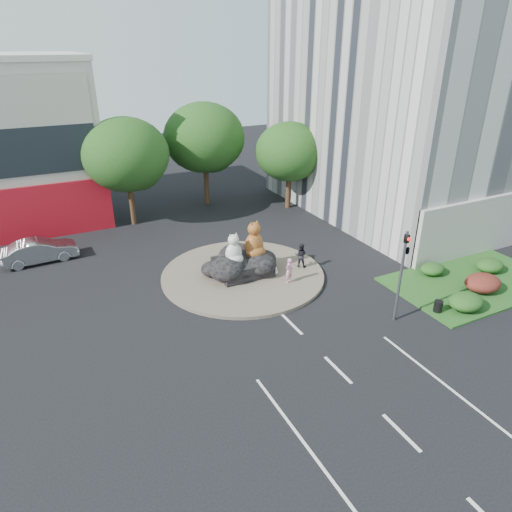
{
  "coord_description": "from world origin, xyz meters",
  "views": [
    {
      "loc": [
        -10.42,
        -12.81,
        13.18
      ],
      "look_at": [
        0.13,
        8.43,
        2.0
      ],
      "focal_mm": 32.0,
      "sensor_mm": 36.0,
      "label": 1
    }
  ],
  "objects_px": {
    "cat_tabby": "(254,239)",
    "litter_bin": "(438,306)",
    "cat_white": "(234,248)",
    "parked_car": "(40,251)",
    "kitten_calico": "(225,277)",
    "pedestrian_pink": "(289,270)",
    "pedestrian_dark": "(301,255)",
    "kitten_white": "(274,268)"
  },
  "relations": [
    {
      "from": "cat_tabby",
      "to": "pedestrian_dark",
      "type": "relative_size",
      "value": 1.5
    },
    {
      "from": "cat_white",
      "to": "parked_car",
      "type": "bearing_deg",
      "value": 141.77
    },
    {
      "from": "litter_bin",
      "to": "cat_tabby",
      "type": "bearing_deg",
      "value": 127.55
    },
    {
      "from": "kitten_white",
      "to": "litter_bin",
      "type": "distance_m",
      "value": 9.55
    },
    {
      "from": "kitten_calico",
      "to": "litter_bin",
      "type": "height_order",
      "value": "kitten_calico"
    },
    {
      "from": "parked_car",
      "to": "litter_bin",
      "type": "height_order",
      "value": "parked_car"
    },
    {
      "from": "kitten_white",
      "to": "pedestrian_dark",
      "type": "xyz_separation_m",
      "value": [
        2.02,
        0.18,
        0.34
      ]
    },
    {
      "from": "cat_white",
      "to": "cat_tabby",
      "type": "relative_size",
      "value": 0.82
    },
    {
      "from": "kitten_calico",
      "to": "kitten_white",
      "type": "bearing_deg",
      "value": 35.35
    },
    {
      "from": "parked_car",
      "to": "litter_bin",
      "type": "xyz_separation_m",
      "value": [
        18.55,
        -16.33,
        -0.33
      ]
    },
    {
      "from": "cat_tabby",
      "to": "parked_car",
      "type": "distance_m",
      "value": 14.24
    },
    {
      "from": "kitten_white",
      "to": "pedestrian_pink",
      "type": "bearing_deg",
      "value": -106.1
    },
    {
      "from": "kitten_calico",
      "to": "pedestrian_pink",
      "type": "xyz_separation_m",
      "value": [
        3.42,
        -1.55,
        0.34
      ]
    },
    {
      "from": "cat_tabby",
      "to": "pedestrian_pink",
      "type": "bearing_deg",
      "value": -81.28
    },
    {
      "from": "cat_white",
      "to": "pedestrian_dark",
      "type": "relative_size",
      "value": 1.24
    },
    {
      "from": "kitten_white",
      "to": "cat_tabby",
      "type": "bearing_deg",
      "value": 96.42
    },
    {
      "from": "kitten_white",
      "to": "litter_bin",
      "type": "xyz_separation_m",
      "value": [
        5.85,
        -7.54,
        -0.21
      ]
    },
    {
      "from": "parked_car",
      "to": "kitten_white",
      "type": "bearing_deg",
      "value": -127.96
    },
    {
      "from": "kitten_calico",
      "to": "litter_bin",
      "type": "bearing_deg",
      "value": -0.7
    },
    {
      "from": "kitten_white",
      "to": "parked_car",
      "type": "relative_size",
      "value": 0.19
    },
    {
      "from": "cat_tabby",
      "to": "litter_bin",
      "type": "bearing_deg",
      "value": -68.48
    },
    {
      "from": "cat_white",
      "to": "cat_tabby",
      "type": "bearing_deg",
      "value": 9.78
    },
    {
      "from": "pedestrian_dark",
      "to": "litter_bin",
      "type": "height_order",
      "value": "pedestrian_dark"
    },
    {
      "from": "cat_tabby",
      "to": "litter_bin",
      "type": "distance_m",
      "value": 11.07
    },
    {
      "from": "kitten_white",
      "to": "pedestrian_pink",
      "type": "relative_size",
      "value": 0.58
    },
    {
      "from": "pedestrian_dark",
      "to": "pedestrian_pink",
      "type": "bearing_deg",
      "value": 81.51
    },
    {
      "from": "cat_tabby",
      "to": "kitten_calico",
      "type": "distance_m",
      "value": 2.97
    },
    {
      "from": "cat_white",
      "to": "pedestrian_dark",
      "type": "distance_m",
      "value": 4.49
    },
    {
      "from": "cat_tabby",
      "to": "kitten_white",
      "type": "bearing_deg",
      "value": -70.26
    },
    {
      "from": "cat_tabby",
      "to": "parked_car",
      "type": "height_order",
      "value": "cat_tabby"
    },
    {
      "from": "pedestrian_dark",
      "to": "litter_bin",
      "type": "bearing_deg",
      "value": 157.7
    },
    {
      "from": "kitten_white",
      "to": "pedestrian_dark",
      "type": "distance_m",
      "value": 2.05
    },
    {
      "from": "pedestrian_pink",
      "to": "pedestrian_dark",
      "type": "bearing_deg",
      "value": -166.54
    },
    {
      "from": "cat_white",
      "to": "litter_bin",
      "type": "height_order",
      "value": "cat_white"
    },
    {
      "from": "parked_car",
      "to": "cat_tabby",
      "type": "bearing_deg",
      "value": -126.11
    },
    {
      "from": "cat_white",
      "to": "kitten_calico",
      "type": "xyz_separation_m",
      "value": [
        -0.83,
        -0.55,
        -1.44
      ]
    },
    {
      "from": "pedestrian_dark",
      "to": "litter_bin",
      "type": "xyz_separation_m",
      "value": [
        3.84,
        -7.72,
        -0.55
      ]
    },
    {
      "from": "kitten_calico",
      "to": "parked_car",
      "type": "xyz_separation_m",
      "value": [
        -9.58,
        8.51,
        0.14
      ]
    },
    {
      "from": "pedestrian_pink",
      "to": "parked_car",
      "type": "height_order",
      "value": "pedestrian_pink"
    },
    {
      "from": "cat_white",
      "to": "cat_tabby",
      "type": "height_order",
      "value": "cat_tabby"
    },
    {
      "from": "kitten_calico",
      "to": "kitten_white",
      "type": "relative_size",
      "value": 0.96
    },
    {
      "from": "cat_white",
      "to": "pedestrian_dark",
      "type": "bearing_deg",
      "value": -9.42
    }
  ]
}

